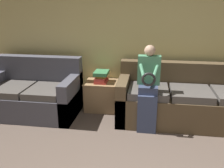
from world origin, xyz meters
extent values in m
cube|color=#DBCC7F|center=(0.00, 2.82, 1.27)|extent=(7.79, 0.06, 2.55)
cube|color=brown|center=(0.63, 2.24, 0.23)|extent=(2.24, 0.89, 0.47)
cube|color=brown|center=(0.63, 2.59, 0.69)|extent=(2.24, 0.20, 0.44)
cube|color=brown|center=(-0.41, 2.24, 0.34)|extent=(0.16, 0.89, 0.69)
cube|color=#514C47|center=(-0.01, 2.14, 0.52)|extent=(0.60, 0.65, 0.11)
cube|color=#514C47|center=(0.63, 2.14, 0.52)|extent=(0.60, 0.65, 0.11)
cube|color=#4C4C56|center=(-1.95, 2.16, 0.20)|extent=(1.54, 0.91, 0.41)
cube|color=#4C4C56|center=(-1.95, 2.52, 0.67)|extent=(1.54, 0.20, 0.53)
cube|color=#4C4C56|center=(-1.27, 2.16, 0.34)|extent=(0.16, 0.91, 0.67)
cube|color=#514C47|center=(-2.26, 2.06, 0.46)|extent=(0.57, 0.67, 0.11)
cube|color=#514C47|center=(-1.65, 2.06, 0.46)|extent=(0.57, 0.67, 0.11)
cube|color=#384260|center=(-0.01, 1.80, 0.29)|extent=(0.28, 0.10, 0.58)
cube|color=#384260|center=(-0.01, 1.94, 0.63)|extent=(0.28, 0.28, 0.11)
cube|color=#4C8E66|center=(-0.01, 2.01, 0.90)|extent=(0.33, 0.14, 0.42)
sphere|color=tan|center=(-0.01, 2.01, 1.18)|extent=(0.16, 0.16, 0.16)
torus|color=black|center=(-0.01, 1.74, 0.84)|extent=(0.20, 0.04, 0.20)
cylinder|color=#4C8E66|center=(-0.11, 1.87, 0.93)|extent=(0.14, 0.31, 0.23)
cylinder|color=#4C8E66|center=(0.08, 1.87, 0.93)|extent=(0.14, 0.31, 0.23)
cube|color=#9E7A51|center=(-0.83, 2.53, 0.26)|extent=(0.55, 0.46, 0.51)
cube|color=tan|center=(-0.83, 2.53, 0.51)|extent=(0.57, 0.48, 0.02)
cube|color=#BC3833|center=(-0.83, 2.52, 0.53)|extent=(0.21, 0.31, 0.04)
cube|color=#BC3833|center=(-0.84, 2.52, 0.58)|extent=(0.17, 0.31, 0.06)
cube|color=gold|center=(-0.83, 2.54, 0.63)|extent=(0.16, 0.24, 0.04)
cube|color=#3D8451|center=(-0.83, 2.53, 0.68)|extent=(0.24, 0.32, 0.06)
camera|label=1|loc=(-0.02, -1.55, 1.84)|focal=40.00mm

